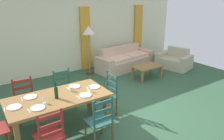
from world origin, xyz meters
name	(u,v)px	position (x,y,z in m)	size (l,w,h in m)	color
ground_plane	(121,110)	(0.00, 0.00, -0.01)	(9.60, 9.60, 0.02)	#31563B
wall_far	(64,34)	(0.00, 3.30, 1.35)	(9.60, 0.16, 2.70)	beige
curtain_panel_left	(86,39)	(0.74, 3.16, 1.10)	(0.35, 0.08, 2.20)	gold
curtain_panel_right	(138,33)	(3.14, 3.16, 1.10)	(0.35, 0.08, 2.20)	gold
dining_table	(58,101)	(-1.48, 0.00, 0.66)	(1.90, 0.96, 0.75)	olive
dining_chair_near_left	(50,136)	(-1.92, -0.73, 0.48)	(0.44, 0.42, 0.96)	maroon
dining_chair_near_right	(100,121)	(-1.04, -0.79, 0.48)	(0.42, 0.40, 0.96)	#26554F
dining_chair_far_left	(25,101)	(-1.94, 0.73, 0.48)	(0.44, 0.42, 0.96)	maroon
dining_chair_far_right	(64,90)	(-1.06, 0.79, 0.48)	(0.43, 0.41, 0.96)	#265C49
dining_chair_head_east	(108,94)	(-0.34, 0.04, 0.48)	(0.41, 0.43, 0.96)	#255346
dinner_plate_near_left	(38,108)	(-1.93, -0.25, 0.76)	(0.24, 0.24, 0.02)	white
fork_near_left	(29,111)	(-2.08, -0.25, 0.75)	(0.02, 0.17, 0.01)	silver
dinner_plate_near_right	(85,95)	(-1.03, -0.25, 0.76)	(0.24, 0.24, 0.02)	white
fork_near_right	(78,97)	(-1.18, -0.25, 0.75)	(0.02, 0.17, 0.01)	silver
dinner_plate_far_left	(30,97)	(-1.93, 0.25, 0.76)	(0.24, 0.24, 0.02)	white
fork_far_left	(22,99)	(-2.08, 0.25, 0.75)	(0.02, 0.17, 0.01)	silver
dinner_plate_far_right	(74,86)	(-1.03, 0.25, 0.76)	(0.24, 0.24, 0.02)	white
fork_far_right	(68,88)	(-1.18, 0.25, 0.75)	(0.02, 0.17, 0.01)	silver
dinner_plate_head_west	(14,107)	(-2.26, 0.00, 0.76)	(0.24, 0.24, 0.02)	white
fork_head_west	(5,110)	(-2.41, 0.00, 0.75)	(0.02, 0.17, 0.01)	silver
dinner_plate_head_east	(94,87)	(-0.70, 0.00, 0.76)	(0.24, 0.24, 0.02)	white
fork_head_east	(88,89)	(-0.85, 0.00, 0.75)	(0.02, 0.17, 0.01)	silver
wine_bottle	(56,92)	(-1.53, -0.05, 0.87)	(0.07, 0.07, 0.32)	#143819
wine_glass_near_left	(44,97)	(-1.78, -0.12, 0.86)	(0.06, 0.06, 0.16)	white
wine_glass_near_right	(89,86)	(-0.89, -0.12, 0.86)	(0.06, 0.06, 0.16)	white
coffee_cup_primary	(72,89)	(-1.16, 0.08, 0.80)	(0.07, 0.07, 0.09)	beige
couch	(124,61)	(1.93, 2.44, 0.29)	(2.37, 1.11, 0.80)	#D2AD92
coffee_table	(147,68)	(1.93, 1.23, 0.36)	(0.90, 0.56, 0.42)	olive
armchair_upholstered	(175,61)	(3.56, 1.50, 0.25)	(1.06, 1.32, 0.72)	#BCB495
standing_lamp	(89,33)	(0.59, 2.63, 1.41)	(0.40, 0.40, 1.64)	#332D28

